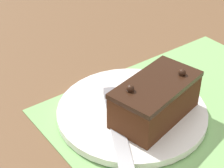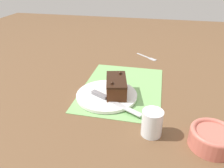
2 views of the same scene
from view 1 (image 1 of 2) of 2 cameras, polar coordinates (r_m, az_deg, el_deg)
ground_plane at (r=0.65m, az=11.75°, el=-4.04°), size 3.00×3.00×0.00m
placemat_woven at (r=0.65m, az=11.77°, el=-3.90°), size 0.46×0.34×0.00m
cake_plate at (r=0.62m, az=3.04°, el=-4.17°), size 0.25×0.25×0.01m
chocolate_cake at (r=0.59m, az=6.64°, el=-2.34°), size 0.16×0.11×0.07m
serving_knife at (r=0.59m, az=0.56°, el=-5.50°), size 0.13×0.22×0.01m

